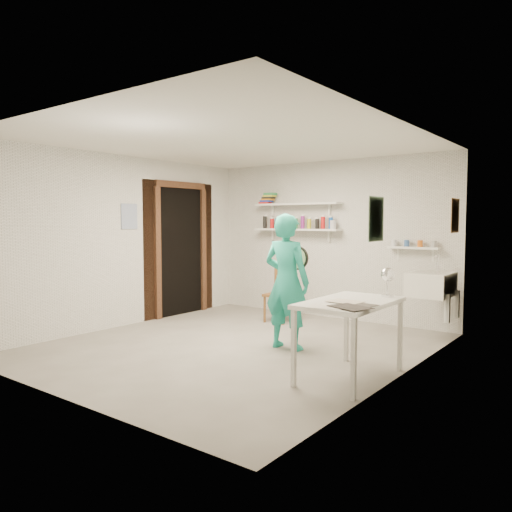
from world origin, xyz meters
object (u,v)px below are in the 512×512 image
Objects in this scene: work_table at (350,340)px; belfast_sink at (431,284)px; man at (287,282)px; wall_clock at (297,258)px; wooden_chair at (279,295)px; desk_lamp at (388,274)px.

belfast_sink is at bearing 86.87° from work_table.
man is at bearing 152.35° from work_table.
man is 5.56× the size of wall_clock.
work_table is (-0.11, -2.01, -0.33)m from belfast_sink.
belfast_sink is at bearing 43.96° from wall_clock.
man is 1.58m from wooden_chair.
man is (-1.20, -1.44, 0.08)m from belfast_sink.
wooden_chair is at bearing -173.81° from belfast_sink.
wooden_chair is at bearing 138.59° from work_table.
work_table is at bearing -112.42° from desk_lamp.
belfast_sink is 0.75× the size of wooden_chair.
work_table is at bearing -43.83° from wooden_chair.
wall_clock is 0.35× the size of wooden_chair.
work_table is 8.00× the size of desk_lamp.
man reaches higher than wall_clock.
wall_clock is at bearing 143.85° from work_table.
man is 0.34m from wall_clock.
wooden_chair is 2.69m from work_table.
belfast_sink is at bearing -131.50° from man.
man is 11.30× the size of desk_lamp.
man is at bearing -93.58° from wall_clock.
wooden_chair is (-0.93, 1.21, -0.38)m from man.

